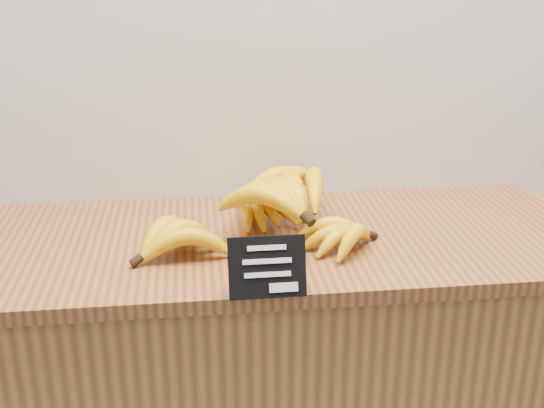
% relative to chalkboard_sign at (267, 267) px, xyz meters
% --- Properties ---
extents(counter_top, '(1.33, 0.54, 0.03)m').
position_rel_chalkboard_sign_xyz_m(counter_top, '(0.03, 0.26, -0.07)').
color(counter_top, brown).
rests_on(counter_top, counter).
extents(chalkboard_sign, '(0.14, 0.04, 0.11)m').
position_rel_chalkboard_sign_xyz_m(chalkboard_sign, '(0.00, 0.00, 0.00)').
color(chalkboard_sign, black).
rests_on(chalkboard_sign, counter_top).
extents(banana_pile, '(0.50, 0.33, 0.13)m').
position_rel_chalkboard_sign_xyz_m(banana_pile, '(0.03, 0.25, 0.01)').
color(banana_pile, '#E6B409').
rests_on(banana_pile, counter_top).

